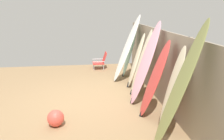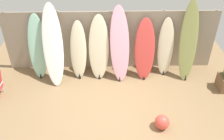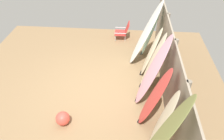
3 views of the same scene
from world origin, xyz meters
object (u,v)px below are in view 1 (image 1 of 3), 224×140
object	(u,v)px
surfboard_seafoam_0	(130,51)
surfboard_white_1	(127,49)
beach_chair	(101,61)
surfboard_red_5	(154,80)
surfboard_cream_6	(171,90)
surfboard_pink_4	(145,64)
beach_ball	(56,118)
surfboard_olive_7	(179,89)
surfboard_cream_2	(136,61)
surfboard_cream_3	(141,63)

from	to	relation	value
surfboard_seafoam_0	surfboard_white_1	world-z (taller)	surfboard_white_1
surfboard_white_1	beach_chair	world-z (taller)	surfboard_white_1
surfboard_white_1	beach_chair	size ratio (longest dim) A/B	3.25
surfboard_red_5	beach_chair	world-z (taller)	surfboard_red_5
surfboard_cream_6	beach_chair	size ratio (longest dim) A/B	2.55
surfboard_pink_4	beach_ball	xyz separation A→B (m)	(0.87, -2.06, -0.84)
surfboard_seafoam_0	beach_chair	bearing A→B (deg)	-139.94
surfboard_red_5	beach_chair	size ratio (longest dim) A/B	2.58
surfboard_olive_7	beach_ball	distance (m)	2.48
surfboard_seafoam_0	surfboard_red_5	xyz separation A→B (m)	(2.98, -0.11, -0.06)
surfboard_white_1	surfboard_red_5	xyz separation A→B (m)	(2.50, 0.11, -0.22)
surfboard_pink_4	surfboard_red_5	bearing A→B (deg)	1.02
surfboard_white_1	beach_chair	distance (m)	1.86
surfboard_olive_7	beach_ball	xyz separation A→B (m)	(-1.01, -2.07, -0.90)
surfboard_pink_4	surfboard_olive_7	bearing A→B (deg)	0.37
surfboard_red_5	beach_chair	xyz separation A→B (m)	(-4.06, -0.80, -0.51)
surfboard_seafoam_0	surfboard_olive_7	bearing A→B (deg)	-1.46
surfboard_cream_2	surfboard_pink_4	size ratio (longest dim) A/B	0.80
surfboard_seafoam_0	surfboard_cream_6	xyz separation A→B (m)	(3.59, 0.03, -0.07)
surfboard_cream_3	beach_ball	distance (m)	2.67
beach_ball	surfboard_cream_3	bearing A→B (deg)	124.49
surfboard_seafoam_0	surfboard_red_5	size ratio (longest dim) A/B	1.07
surfboard_seafoam_0	surfboard_cream_3	xyz separation A→B (m)	(1.70, -0.06, -0.01)
surfboard_seafoam_0	beach_ball	bearing A→B (deg)	-34.62
surfboard_white_1	surfboard_pink_4	world-z (taller)	surfboard_white_1
surfboard_cream_6	beach_chair	bearing A→B (deg)	-168.64
surfboard_seafoam_0	surfboard_pink_4	world-z (taller)	surfboard_pink_4
beach_chair	beach_ball	bearing A→B (deg)	0.28
surfboard_pink_4	surfboard_seafoam_0	bearing A→B (deg)	177.03
surfboard_white_1	beach_ball	world-z (taller)	surfboard_white_1
surfboard_cream_3	surfboard_red_5	world-z (taller)	surfboard_cream_3
surfboard_seafoam_0	surfboard_cream_6	bearing A→B (deg)	0.45
surfboard_olive_7	surfboard_pink_4	bearing A→B (deg)	-179.63
surfboard_cream_2	surfboard_pink_4	xyz separation A→B (m)	(1.15, -0.06, 0.20)
surfboard_pink_4	surfboard_olive_7	distance (m)	1.89
surfboard_cream_3	beach_chair	xyz separation A→B (m)	(-2.79, -0.85, -0.56)
surfboard_pink_4	surfboard_white_1	bearing A→B (deg)	-176.97
surfboard_white_1	surfboard_cream_2	distance (m)	0.71
surfboard_cream_6	beach_ball	world-z (taller)	surfboard_cream_6
beach_ball	surfboard_seafoam_0	bearing A→B (deg)	145.38
surfboard_cream_3	surfboard_cream_6	bearing A→B (deg)	2.77
surfboard_olive_7	surfboard_seafoam_0	bearing A→B (deg)	178.54
surfboard_white_1	beach_chair	xyz separation A→B (m)	(-1.57, -0.70, -0.73)
surfboard_pink_4	beach_ball	world-z (taller)	surfboard_pink_4
surfboard_cream_3	beach_chair	distance (m)	2.96
beach_ball	surfboard_red_5	bearing A→B (deg)	94.80
surfboard_seafoam_0	beach_chair	world-z (taller)	surfboard_seafoam_0
surfboard_cream_2	beach_ball	world-z (taller)	surfboard_cream_2
surfboard_cream_6	surfboard_olive_7	size ratio (longest dim) A/B	0.77
surfboard_white_1	surfboard_olive_7	size ratio (longest dim) A/B	0.98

